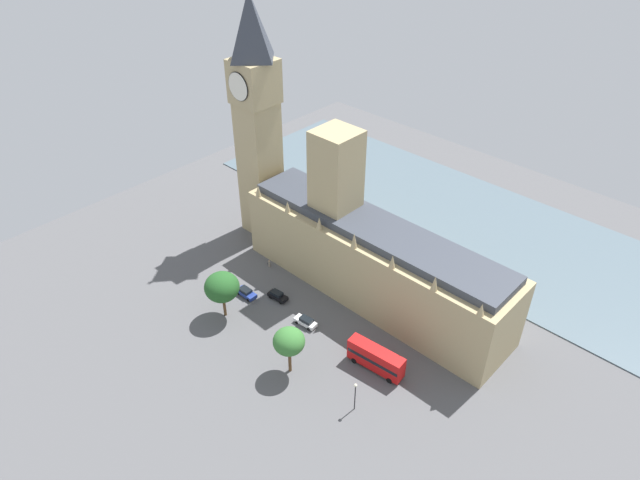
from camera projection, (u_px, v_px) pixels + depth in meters
ground_plane at (366, 297)px, 114.24m from camera, size 146.64×146.64×0.00m
river_thames at (464, 222)px, 136.22m from camera, size 42.04×131.98×0.25m
parliament_building at (369, 254)px, 110.81m from camera, size 14.07×57.86×32.54m
clock_tower at (257, 118)px, 118.40m from camera, size 8.42×8.42×54.04m
car_blue_kerbside at (246, 292)px, 114.11m from camera, size 2.05×4.55×1.74m
car_black_far_end at (278, 296)px, 113.35m from camera, size 2.17×4.38×1.74m
car_white_midblock at (306, 321)px, 107.30m from camera, size 2.15×4.72×1.74m
double_decker_bus_by_river_gate at (376, 358)px, 97.45m from camera, size 3.53×10.69×4.75m
pedestrian_trailing at (269, 264)px, 121.99m from camera, size 0.62×0.69×1.69m
plane_tree_near_tower at (289, 342)px, 94.48m from camera, size 5.48×5.48×9.51m
plane_tree_leading at (222, 287)px, 105.96m from camera, size 6.66×6.66×9.94m
street_lamp_opposite_hall at (355, 392)px, 89.53m from camera, size 0.56×0.56×6.07m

